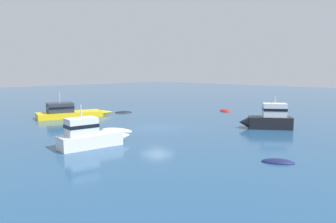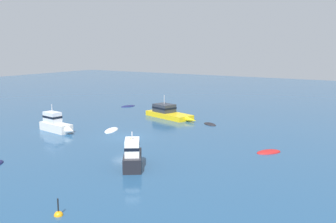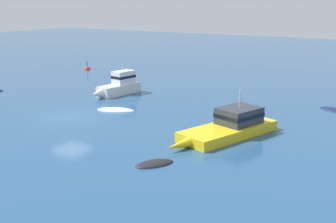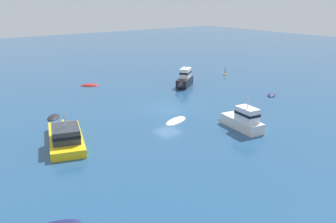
{
  "view_description": "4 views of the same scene",
  "coord_description": "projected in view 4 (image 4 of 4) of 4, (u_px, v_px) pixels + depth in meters",
  "views": [
    {
      "loc": [
        20.47,
        -20.36,
        5.27
      ],
      "look_at": [
        -0.66,
        2.1,
        1.24
      ],
      "focal_mm": 34.42,
      "sensor_mm": 36.0,
      "label": 1
    },
    {
      "loc": [
        31.01,
        24.46,
        9.39
      ],
      "look_at": [
        -5.51,
        1.58,
        2.03
      ],
      "focal_mm": 41.88,
      "sensor_mm": 36.0,
      "label": 2
    },
    {
      "loc": [
        -21.78,
        21.63,
        8.25
      ],
      "look_at": [
        -6.52,
        -3.24,
        0.62
      ],
      "focal_mm": 45.12,
      "sensor_mm": 36.0,
      "label": 3
    },
    {
      "loc": [
        -20.71,
        -27.71,
        11.01
      ],
      "look_at": [
        -1.66,
        -2.25,
        0.67
      ],
      "focal_mm": 37.7,
      "sensor_mm": 36.0,
      "label": 4
    }
  ],
  "objects": [
    {
      "name": "channel_buoy",
      "position": [
        225.0,
        75.0,
        52.29
      ],
      "size": [
        0.51,
        0.51,
        1.26
      ],
      "color": "orange",
      "rests_on": "ground"
    },
    {
      "name": "ground_plane",
      "position": [
        168.0,
        109.0,
        36.3
      ],
      "size": [
        160.0,
        160.0,
        0.0
      ],
      "primitive_type": "plane",
      "color": "navy"
    },
    {
      "name": "rib",
      "position": [
        53.0,
        118.0,
        33.75
      ],
      "size": [
        2.02,
        2.36,
        0.41
      ],
      "rotation": [
        0.0,
        0.0,
        4.15
      ],
      "color": "black",
      "rests_on": "ground"
    },
    {
      "name": "tender",
      "position": [
        90.0,
        86.0,
        45.96
      ],
      "size": [
        2.61,
        2.36,
        0.48
      ],
      "rotation": [
        0.0,
        0.0,
        2.51
      ],
      "color": "#B21E1E",
      "rests_on": "ground"
    },
    {
      "name": "dinghy_1",
      "position": [
        271.0,
        96.0,
        41.26
      ],
      "size": [
        2.04,
        1.66,
        0.45
      ],
      "rotation": [
        0.0,
        0.0,
        3.65
      ],
      "color": "#191E4C",
      "rests_on": "ground"
    },
    {
      "name": "motor_cruiser_1",
      "position": [
        185.0,
        79.0,
        45.27
      ],
      "size": [
        4.46,
        3.65,
        2.91
      ],
      "rotation": [
        0.0,
        0.0,
        3.76
      ],
      "color": "black",
      "rests_on": "ground"
    },
    {
      "name": "motor_cruiser",
      "position": [
        66.0,
        136.0,
        27.64
      ],
      "size": [
        4.48,
        8.6,
        2.86
      ],
      "rotation": [
        0.0,
        0.0,
        1.26
      ],
      "color": "yellow",
      "rests_on": "ground"
    },
    {
      "name": "skiff",
      "position": [
        176.0,
        121.0,
        32.78
      ],
      "size": [
        3.21,
        2.2,
        0.44
      ],
      "rotation": [
        0.0,
        0.0,
        0.37
      ],
      "color": "white",
      "rests_on": "ground"
    },
    {
      "name": "motor_cruiser_2",
      "position": [
        242.0,
        120.0,
        30.8
      ],
      "size": [
        2.08,
        5.39,
        2.95
      ],
      "rotation": [
        0.0,
        0.0,
        1.42
      ],
      "color": "silver",
      "rests_on": "ground"
    }
  ]
}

